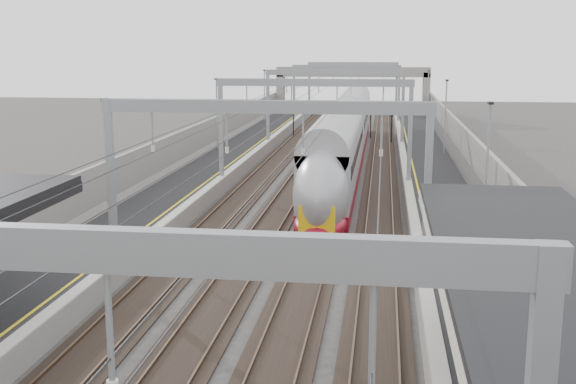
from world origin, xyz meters
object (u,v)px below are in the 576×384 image
(overbridge, at_px, (353,78))
(bench, at_px, (545,353))
(train, at_px, (344,142))
(signal_green, at_px, (293,115))

(overbridge, bearing_deg, bench, -84.08)
(train, relative_size, signal_green, 14.85)
(overbridge, bearing_deg, signal_green, -100.76)
(overbridge, distance_m, signal_green, 28.00)
(train, bearing_deg, signal_green, 108.06)
(overbridge, xyz_separation_m, train, (1.50, -47.91, -3.12))
(overbridge, bearing_deg, train, -88.21)
(bench, bearing_deg, train, 100.92)
(train, bearing_deg, overbridge, 91.79)
(train, height_order, bench, train)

